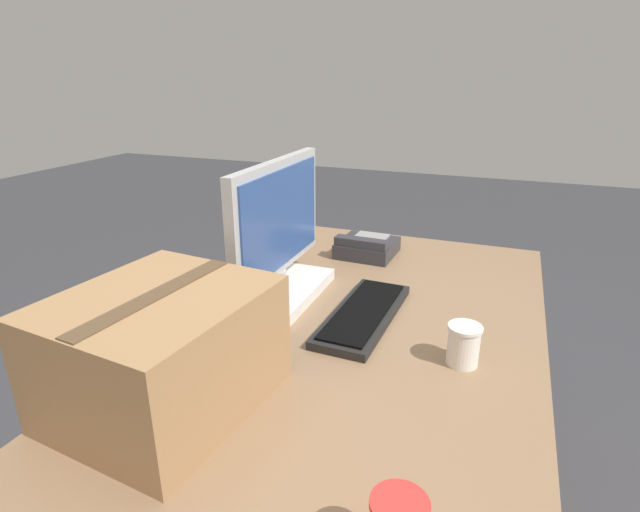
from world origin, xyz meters
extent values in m
cube|color=#8C6B4C|center=(0.00, 0.00, 0.36)|extent=(1.80, 0.90, 0.73)
cube|color=white|center=(0.22, 0.27, 0.75)|extent=(0.35, 0.21, 0.03)
cylinder|color=#B2B2B2|center=(0.22, 0.27, 0.79)|extent=(0.04, 0.04, 0.05)
cube|color=#B2B2B2|center=(0.22, 0.27, 0.97)|extent=(0.50, 0.03, 0.31)
cube|color=#2D4C8C|center=(0.22, 0.25, 0.97)|extent=(0.46, 0.01, 0.27)
cube|color=black|center=(0.17, 0.00, 0.74)|extent=(0.42, 0.16, 0.02)
cube|color=black|center=(0.17, 0.00, 0.75)|extent=(0.38, 0.13, 0.01)
cube|color=#2D2D33|center=(0.64, 0.13, 0.75)|extent=(0.20, 0.20, 0.05)
cube|color=#2D2D33|center=(0.57, 0.13, 0.79)|extent=(0.05, 0.18, 0.03)
cube|color=gray|center=(0.68, 0.13, 0.78)|extent=(0.11, 0.12, 0.01)
cylinder|color=red|center=(-0.49, -0.24, 0.83)|extent=(0.08, 0.08, 0.01)
cylinder|color=white|center=(0.04, -0.27, 0.77)|extent=(0.07, 0.07, 0.09)
cylinder|color=white|center=(0.04, -0.27, 0.82)|extent=(0.08, 0.08, 0.01)
cube|color=#9E754C|center=(-0.31, 0.26, 0.85)|extent=(0.42, 0.37, 0.23)
cube|color=brown|center=(-0.31, 0.26, 0.96)|extent=(0.38, 0.08, 0.00)
camera|label=1|loc=(-0.97, -0.32, 1.34)|focal=28.00mm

